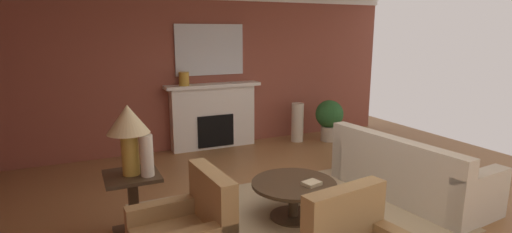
% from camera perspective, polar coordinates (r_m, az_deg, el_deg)
% --- Properties ---
extents(ground_plane, '(9.29, 9.29, 0.00)m').
position_cam_1_polar(ground_plane, '(4.99, 6.40, -13.87)').
color(ground_plane, olive).
extents(wall_fireplace, '(7.74, 0.12, 2.88)m').
position_cam_1_polar(wall_fireplace, '(7.60, -6.74, 6.49)').
color(wall_fireplace, brown).
rests_on(wall_fireplace, ground_plane).
extents(area_rug, '(3.57, 2.40, 0.01)m').
position_cam_1_polar(area_rug, '(4.90, 5.38, -14.23)').
color(area_rug, tan).
rests_on(area_rug, ground_plane).
extents(fireplace, '(1.80, 0.35, 1.23)m').
position_cam_1_polar(fireplace, '(7.53, -6.16, -0.17)').
color(fireplace, white).
rests_on(fireplace, ground_plane).
extents(mantel_mirror, '(1.31, 0.04, 0.93)m').
position_cam_1_polar(mantel_mirror, '(7.48, -6.69, 9.53)').
color(mantel_mirror, silver).
extents(sofa, '(1.10, 2.18, 0.85)m').
position_cam_1_polar(sofa, '(5.75, 20.96, -7.81)').
color(sofa, beige).
rests_on(sofa, ground_plane).
extents(coffee_table, '(1.00, 1.00, 0.45)m').
position_cam_1_polar(coffee_table, '(4.77, 5.46, -10.68)').
color(coffee_table, '#3D2D1E').
rests_on(coffee_table, ground_plane).
extents(side_table, '(0.56, 0.56, 0.70)m').
position_cam_1_polar(side_table, '(4.55, -17.24, -11.49)').
color(side_table, '#3D2D1E').
rests_on(side_table, ground_plane).
extents(table_lamp, '(0.44, 0.44, 0.75)m').
position_cam_1_polar(table_lamp, '(4.29, -17.93, -1.33)').
color(table_lamp, '#B28E38').
rests_on(table_lamp, side_table).
extents(vase_mantel_left, '(0.18, 0.18, 0.24)m').
position_cam_1_polar(vase_mantel_left, '(7.20, -10.33, 5.36)').
color(vase_mantel_left, '#B7892D').
rests_on(vase_mantel_left, fireplace).
extents(vase_on_side_table, '(0.14, 0.14, 0.44)m').
position_cam_1_polar(vase_on_side_table, '(4.27, -15.46, -5.45)').
color(vase_on_side_table, beige).
rests_on(vase_on_side_table, side_table).
extents(vase_tall_corner, '(0.25, 0.25, 0.78)m').
position_cam_1_polar(vase_tall_corner, '(7.99, 5.99, -0.84)').
color(vase_tall_corner, beige).
rests_on(vase_tall_corner, ground_plane).
extents(book_red_cover, '(0.23, 0.20, 0.04)m').
position_cam_1_polar(book_red_cover, '(4.66, 8.01, -9.52)').
color(book_red_cover, tan).
rests_on(book_red_cover, coffee_table).
extents(potted_plant, '(0.56, 0.56, 0.83)m').
position_cam_1_polar(potted_plant, '(8.10, 10.51, -0.06)').
color(potted_plant, '#BCB29E').
rests_on(potted_plant, ground_plane).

